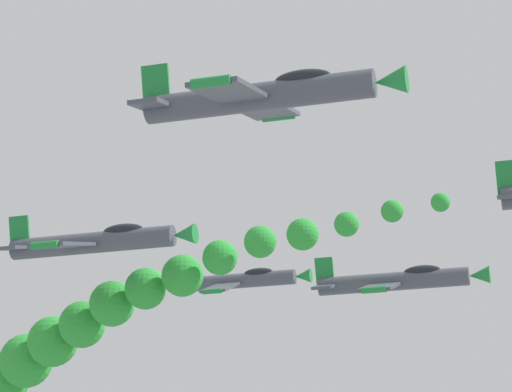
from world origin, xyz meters
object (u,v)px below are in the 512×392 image
at_px(airplane_left_inner, 396,281).
at_px(airplane_left_outer, 95,242).
at_px(airplane_right_inner, 263,96).
at_px(airplane_right_outer, 238,281).

xyz_separation_m(airplane_left_inner, airplane_left_outer, (13.24, -13.54, -0.29)).
bearing_deg(airplane_left_outer, airplane_left_inner, 134.37).
height_order(airplane_left_inner, airplane_right_inner, airplane_right_inner).
relative_size(airplane_left_inner, airplane_left_outer, 1.00).
bearing_deg(airplane_left_inner, airplane_left_outer, -45.63).
height_order(airplane_right_inner, airplane_right_outer, airplane_right_outer).
bearing_deg(airplane_right_inner, airplane_right_outer, -161.45).
xyz_separation_m(airplane_left_outer, airplane_right_outer, (-25.12, -0.01, 4.38)).
distance_m(airplane_left_inner, airplane_left_outer, 18.94).
relative_size(airplane_right_inner, airplane_right_outer, 1.00).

